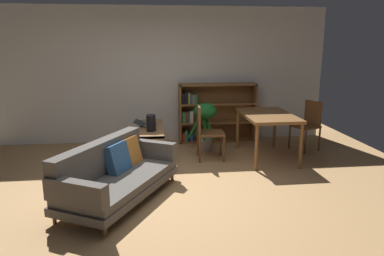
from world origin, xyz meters
TOP-DOWN VIEW (x-y plane):
  - ground_plane at (0.00, 0.00)m, footprint 8.16×8.16m
  - back_wall_panel at (0.00, 2.70)m, footprint 6.80×0.10m
  - fabric_couch at (-0.70, -0.13)m, footprint 1.59×2.00m
  - media_console at (-0.20, 1.58)m, footprint 0.41×1.31m
  - open_laptop at (-0.29, 1.70)m, footprint 0.42×0.37m
  - desk_speaker at (-0.21, 1.29)m, footprint 0.16×0.16m
  - potted_floor_plant at (0.80, 1.84)m, footprint 0.55×0.45m
  - dining_table at (1.81, 1.27)m, footprint 0.83×1.33m
  - dining_chair_near at (2.76, 1.70)m, footprint 0.55×0.56m
  - dining_chair_far at (0.74, 1.32)m, footprint 0.47×0.44m
  - bookshelf at (1.05, 2.52)m, footprint 1.57×0.33m

SIDE VIEW (x-z plane):
  - ground_plane at x=0.00m, z-range 0.00..0.00m
  - media_console at x=-0.20m, z-range 0.00..0.54m
  - fabric_couch at x=-0.70m, z-range -0.03..0.72m
  - dining_chair_near at x=2.76m, z-range 0.06..0.99m
  - dining_chair_far at x=0.74m, z-range 0.06..1.01m
  - open_laptop at x=-0.29m, z-range 0.52..0.62m
  - bookshelf at x=1.05m, z-range 0.00..1.20m
  - potted_floor_plant at x=0.80m, z-range 0.15..1.06m
  - desk_speaker at x=-0.21m, z-range 0.54..0.82m
  - dining_table at x=1.81m, z-range 0.32..1.11m
  - back_wall_panel at x=0.00m, z-range 0.00..2.70m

